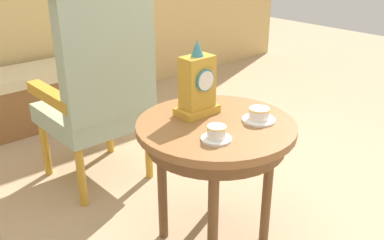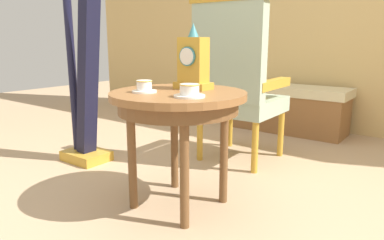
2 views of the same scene
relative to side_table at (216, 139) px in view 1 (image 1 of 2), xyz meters
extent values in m
cylinder|color=brown|center=(0.00, 0.00, 0.06)|extent=(0.69, 0.69, 0.03)
cylinder|color=brown|center=(0.00, 0.00, 0.01)|extent=(0.60, 0.60, 0.07)
cylinder|color=brown|center=(0.17, 0.17, -0.25)|extent=(0.04, 0.04, 0.57)
cylinder|color=brown|center=(-0.17, 0.17, -0.25)|extent=(0.04, 0.04, 0.57)
cylinder|color=brown|center=(-0.17, -0.17, -0.25)|extent=(0.04, 0.04, 0.57)
cylinder|color=brown|center=(0.17, -0.17, -0.25)|extent=(0.04, 0.04, 0.57)
cylinder|color=white|center=(-0.12, -0.12, 0.08)|extent=(0.12, 0.12, 0.01)
cylinder|color=white|center=(-0.12, -0.12, 0.11)|extent=(0.07, 0.07, 0.05)
torus|color=gold|center=(-0.12, -0.12, 0.13)|extent=(0.08, 0.08, 0.00)
cylinder|color=white|center=(0.15, -0.11, 0.08)|extent=(0.14, 0.14, 0.01)
cylinder|color=white|center=(0.15, -0.11, 0.11)|extent=(0.09, 0.09, 0.05)
torus|color=gold|center=(0.15, -0.11, 0.13)|extent=(0.09, 0.09, 0.00)
cube|color=gold|center=(0.00, 0.12, 0.09)|extent=(0.19, 0.11, 0.04)
cube|color=gold|center=(0.00, 0.12, 0.23)|extent=(0.14, 0.09, 0.23)
cylinder|color=teal|center=(0.00, 0.07, 0.25)|extent=(0.10, 0.01, 0.10)
cylinder|color=white|center=(0.00, 0.07, 0.25)|extent=(0.08, 0.00, 0.08)
cone|color=teal|center=(0.00, 0.12, 0.38)|extent=(0.06, 0.06, 0.07)
cube|color=#9EB299|center=(-0.12, 0.88, -0.13)|extent=(0.53, 0.53, 0.11)
cube|color=#9EB299|center=(-0.12, 0.66, 0.25)|extent=(0.52, 0.10, 0.64)
cube|color=gold|center=(0.11, 0.89, 0.04)|extent=(0.08, 0.47, 0.06)
cube|color=gold|center=(-0.35, 0.88, 0.04)|extent=(0.08, 0.47, 0.06)
cylinder|color=gold|center=(0.10, 1.11, -0.36)|extent=(0.04, 0.04, 0.35)
cylinder|color=gold|center=(-0.34, 1.10, -0.36)|extent=(0.04, 0.04, 0.35)
cylinder|color=gold|center=(0.10, 0.67, -0.36)|extent=(0.04, 0.04, 0.35)
cylinder|color=gold|center=(-0.34, 0.66, -0.36)|extent=(0.04, 0.04, 0.35)
cube|color=beige|center=(-0.16, 1.88, -0.13)|extent=(1.12, 0.40, 0.08)
cube|color=brown|center=(-0.16, 1.88, -0.35)|extent=(1.08, 0.38, 0.36)
camera|label=1|loc=(-1.17, -1.19, 0.81)|focal=39.96mm
camera|label=2|loc=(1.11, -1.37, 0.32)|focal=33.16mm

